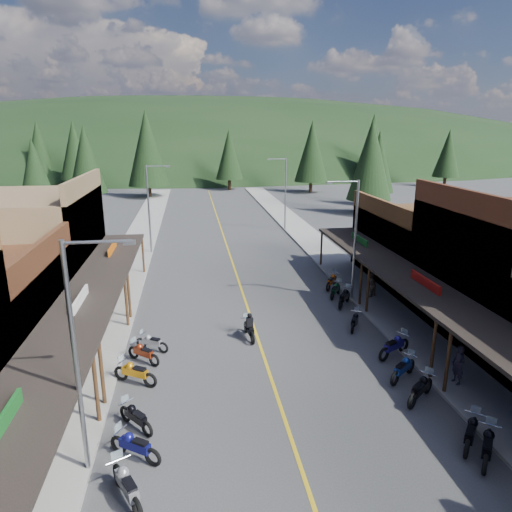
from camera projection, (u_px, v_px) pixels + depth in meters
name	position (u px, v px, depth m)	size (l,w,h in m)	color
ground	(267.00, 367.00, 22.01)	(220.00, 220.00, 0.00)	#38383A
centerline	(230.00, 256.00, 41.07)	(0.15, 90.00, 0.01)	gold
sidewalk_west	(131.00, 259.00, 39.85)	(3.40, 94.00, 0.15)	gray
sidewalk_east	(324.00, 252.00, 42.25)	(3.40, 94.00, 0.15)	gray
shop_west_3	(32.00, 248.00, 29.93)	(10.90, 10.20, 8.20)	brown
shop_east_3	(424.00, 247.00, 33.99)	(10.90, 10.20, 6.20)	#4C2D16
streetlight_0	(79.00, 350.00, 14.13)	(2.16, 0.18, 8.00)	gray
streetlight_1	(150.00, 205.00, 40.81)	(2.16, 0.18, 8.00)	gray
streetlight_2	(353.00, 235.00, 29.39)	(2.16, 0.18, 8.00)	gray
streetlight_3	(284.00, 191.00, 50.35)	(2.16, 0.18, 8.00)	gray
ridge_hill	(199.00, 163.00, 150.65)	(310.00, 140.00, 60.00)	black
pine_1	(75.00, 150.00, 83.45)	(5.88, 5.88, 12.50)	black
pine_2	(147.00, 148.00, 73.74)	(6.72, 6.72, 14.00)	black
pine_3	(229.00, 154.00, 83.70)	(5.04, 5.04, 11.00)	black
pine_4	(312.00, 151.00, 79.71)	(5.88, 5.88, 12.50)	black
pine_5	(373.00, 144.00, 93.15)	(6.72, 6.72, 14.00)	black
pine_6	(448.00, 153.00, 87.58)	(5.04, 5.04, 11.00)	black
pine_7	(39.00, 149.00, 88.07)	(5.88, 5.88, 12.50)	black
pine_8	(35.00, 172.00, 55.48)	(4.48, 4.48, 10.00)	black
pine_9	(378.00, 162.00, 66.47)	(4.93, 4.93, 10.80)	black
pine_10	(86.00, 159.00, 65.34)	(5.38, 5.38, 11.60)	black
pine_11	(371.00, 160.00, 59.04)	(5.82, 5.82, 12.40)	black
bike_west_4	(127.00, 484.00, 13.85)	(0.77, 2.32, 1.33)	gray
bike_west_5	(135.00, 445.00, 15.69)	(0.70, 2.10, 1.20)	navy
bike_west_6	(136.00, 416.00, 17.31)	(0.66, 1.99, 1.14)	black
bike_west_7	(135.00, 372.00, 20.35)	(0.73, 2.19, 1.25)	#C77E0E
bike_west_8	(143.00, 352.00, 22.25)	(0.67, 2.00, 1.14)	maroon
bike_west_9	(152.00, 341.00, 23.43)	(0.62, 1.86, 1.06)	#A5A6AA
bike_east_4	(488.00, 445.00, 15.66)	(0.72, 2.17, 1.24)	black
bike_east_5	(471.00, 431.00, 16.38)	(0.71, 2.12, 1.21)	black
bike_east_6	(421.00, 388.00, 19.10)	(0.72, 2.17, 1.24)	black
bike_east_7	(403.00, 367.00, 20.75)	(0.71, 2.12, 1.21)	navy
bike_east_8	(394.00, 345.00, 22.81)	(0.75, 2.24, 1.28)	navy
bike_east_9	(355.00, 320.00, 26.01)	(0.62, 1.87, 1.07)	black
bike_east_10	(344.00, 296.00, 29.46)	(0.72, 2.17, 1.24)	black
bike_east_11	(335.00, 289.00, 30.98)	(0.65, 1.96, 1.12)	#0B371C
bike_east_12	(332.00, 280.00, 32.66)	(0.69, 2.08, 1.19)	#AF470C
rider_on_bike	(249.00, 328.00, 24.82)	(0.93, 2.13, 1.57)	black
pedestrian_east_a	(459.00, 365.00, 20.09)	(0.66, 0.43, 1.80)	#272233
pedestrian_east_b	(371.00, 284.00, 30.57)	(0.85, 0.49, 1.75)	brown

